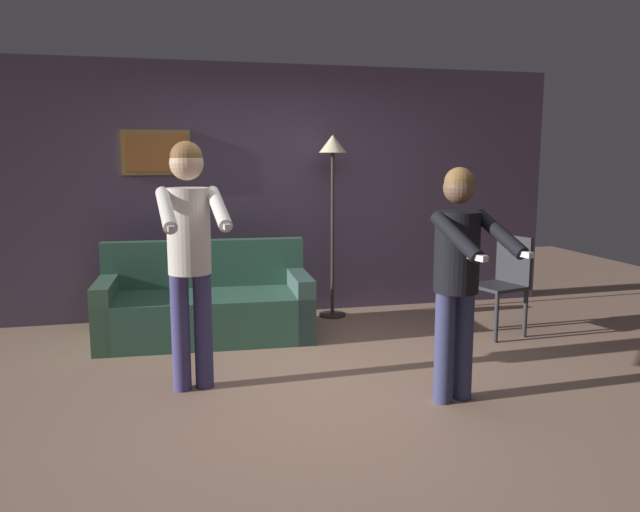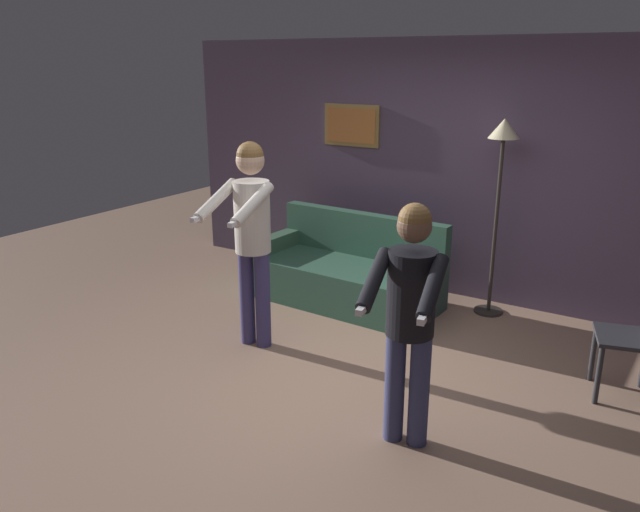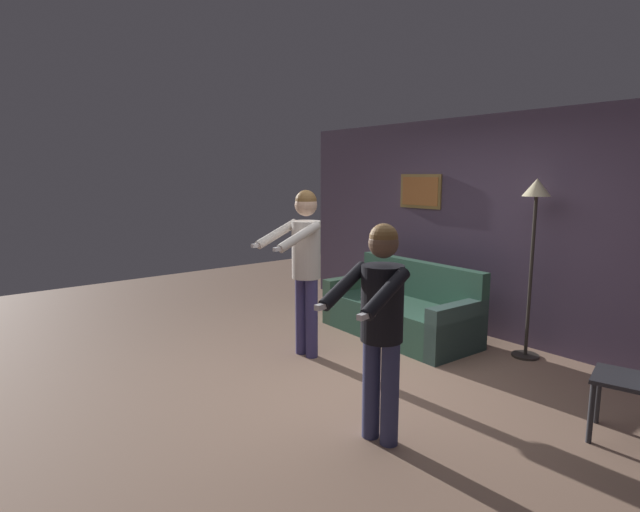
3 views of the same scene
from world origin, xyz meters
TOP-DOWN VIEW (x-y plane):
  - ground_plane at (0.00, 0.00)m, footprint 12.00×12.00m
  - back_wall_assembly at (-0.01, 2.25)m, footprint 6.40×0.09m
  - couch at (-0.69, 1.44)m, footprint 1.94×0.94m
  - torchiere_lamp at (0.64, 1.92)m, footprint 0.28×0.28m
  - person_standing_left at (-0.86, 0.12)m, footprint 0.48×0.73m
  - person_standing_right at (0.86, -0.52)m, footprint 0.51×0.68m

SIDE VIEW (x-z plane):
  - ground_plane at x=0.00m, z-range 0.00..0.00m
  - couch at x=-0.69m, z-range -0.16..0.71m
  - person_standing_right at x=0.86m, z-range 0.15..1.74m
  - person_standing_left at x=-0.86m, z-range 0.20..1.96m
  - back_wall_assembly at x=-0.01m, z-range 0.00..2.60m
  - torchiere_lamp at x=0.64m, z-range 0.56..2.44m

